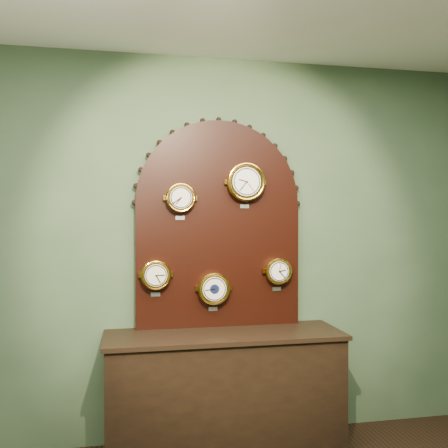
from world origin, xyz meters
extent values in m
plane|color=#425B3E|center=(0.00, 2.50, 1.40)|extent=(4.00, 0.00, 4.00)
cube|color=black|center=(0.00, 2.23, 0.40)|extent=(1.60, 0.50, 0.80)
cube|color=black|center=(0.00, 2.45, 1.28)|extent=(1.20, 0.06, 0.90)
cylinder|color=black|center=(0.00, 2.45, 1.73)|extent=(1.20, 0.06, 1.20)
cylinder|color=gold|center=(-0.29, 2.39, 1.76)|extent=(0.19, 0.08, 0.19)
torus|color=gold|center=(-0.29, 2.36, 1.76)|extent=(0.21, 0.02, 0.21)
cylinder|color=white|center=(-0.29, 2.35, 1.76)|extent=(0.16, 0.01, 0.16)
cube|color=silver|center=(-0.29, 2.42, 1.62)|extent=(0.07, 0.01, 0.03)
cylinder|color=gold|center=(0.19, 2.39, 1.88)|extent=(0.26, 0.08, 0.26)
torus|color=gold|center=(0.19, 2.36, 1.88)|extent=(0.28, 0.03, 0.28)
cylinder|color=white|center=(0.19, 2.35, 1.88)|extent=(0.21, 0.01, 0.21)
cube|color=silver|center=(0.19, 2.42, 1.71)|extent=(0.07, 0.01, 0.03)
cylinder|color=gold|center=(-0.46, 2.39, 1.22)|extent=(0.19, 0.08, 0.19)
torus|color=gold|center=(-0.46, 2.36, 1.22)|extent=(0.21, 0.02, 0.21)
cylinder|color=white|center=(-0.46, 2.35, 1.22)|extent=(0.16, 0.01, 0.16)
cube|color=silver|center=(-0.46, 2.42, 1.08)|extent=(0.06, 0.01, 0.03)
cylinder|color=gold|center=(-0.05, 2.39, 1.12)|extent=(0.22, 0.08, 0.22)
torus|color=gold|center=(-0.05, 2.36, 1.12)|extent=(0.23, 0.02, 0.23)
cylinder|color=white|center=(-0.05, 2.35, 1.12)|extent=(0.17, 0.01, 0.17)
cube|color=silver|center=(-0.05, 2.42, 0.96)|extent=(0.07, 0.01, 0.03)
cylinder|color=#0D163B|center=(-0.05, 2.35, 1.12)|extent=(0.07, 0.00, 0.07)
cylinder|color=gold|center=(0.43, 2.39, 1.23)|extent=(0.18, 0.08, 0.18)
torus|color=gold|center=(0.43, 2.36, 1.23)|extent=(0.20, 0.02, 0.20)
cylinder|color=white|center=(0.43, 2.35, 1.23)|extent=(0.15, 0.01, 0.15)
cube|color=silver|center=(0.43, 2.42, 1.09)|extent=(0.06, 0.01, 0.03)
camera|label=1|loc=(-0.68, -1.12, 1.63)|focal=39.92mm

